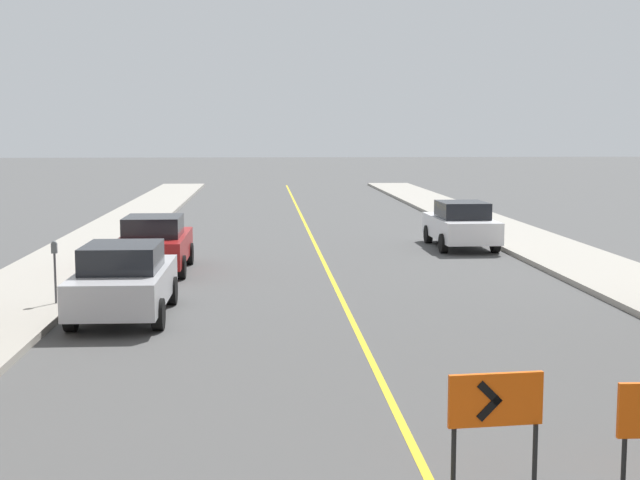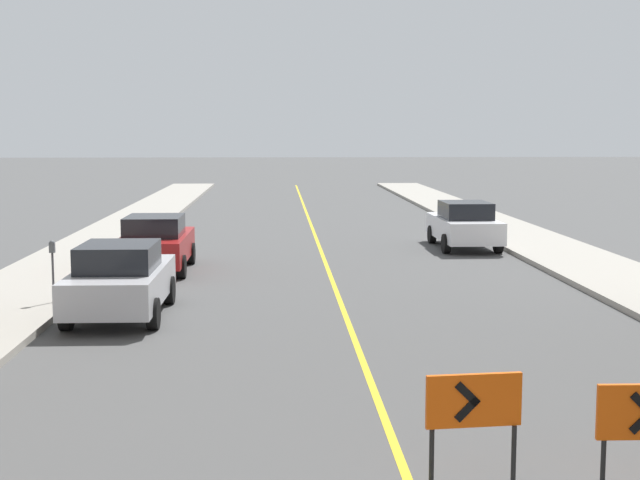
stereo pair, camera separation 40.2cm
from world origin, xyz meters
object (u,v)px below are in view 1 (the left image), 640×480
arrow_barricade_primary (495,405)px  parked_car_curb_mid (154,244)px  parking_meter_near_curb (55,259)px  parked_car_curb_far (461,225)px  parked_car_curb_near (124,280)px

arrow_barricade_primary → parked_car_curb_mid: (-5.55, 15.75, -0.13)m
parking_meter_near_curb → parked_car_curb_far: bearing=41.3°
arrow_barricade_primary → parked_car_curb_mid: parked_car_curb_mid is taller
arrow_barricade_primary → parked_car_curb_near: parked_car_curb_near is taller
parked_car_curb_near → parked_car_curb_mid: bearing=91.3°
arrow_barricade_primary → parked_car_curb_far: (4.21, 20.36, -0.13)m
parked_car_curb_mid → parking_meter_near_curb: 5.55m
parked_car_curb_near → parked_car_curb_mid: same height
parked_car_curb_far → parking_meter_near_curb: size_ratio=3.11×
arrow_barricade_primary → parking_meter_near_curb: 12.61m
arrow_barricade_primary → parking_meter_near_curb: (-7.10, 10.43, 0.19)m
parked_car_curb_mid → arrow_barricade_primary: bearing=-70.3°
parked_car_curb_far → parking_meter_near_curb: parked_car_curb_far is taller
parking_meter_near_curb → arrow_barricade_primary: bearing=-55.8°
arrow_barricade_primary → parked_car_curb_near: bearing=114.2°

